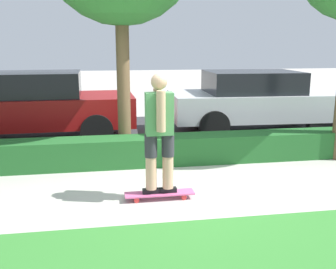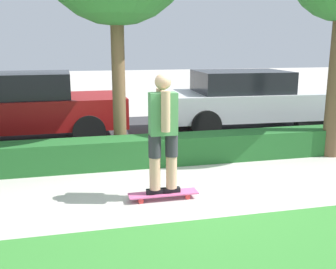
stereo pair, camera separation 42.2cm
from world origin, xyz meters
name	(u,v)px [view 1 (the left image)]	position (x,y,z in m)	size (l,w,h in m)	color
ground_plane	(185,193)	(0.00, 0.00, 0.00)	(60.00, 60.00, 0.00)	#BCB7AD
street_asphalt	(152,134)	(0.00, 4.20, 0.00)	(15.74, 5.00, 0.01)	#38383A
hedge_row	(168,150)	(0.00, 1.60, 0.27)	(15.74, 0.60, 0.54)	#236028
skateboard	(160,194)	(-0.43, -0.18, 0.08)	(1.04, 0.24, 0.10)	#DB5B93
skater_person	(159,131)	(-0.43, -0.18, 1.04)	(0.51, 0.46, 1.77)	black
parked_car_front	(34,105)	(-2.84, 4.03, 0.86)	(4.66, 1.97, 1.63)	maroon
parked_car_middle	(255,100)	(2.72, 4.09, 0.84)	(4.54, 2.12, 1.59)	silver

